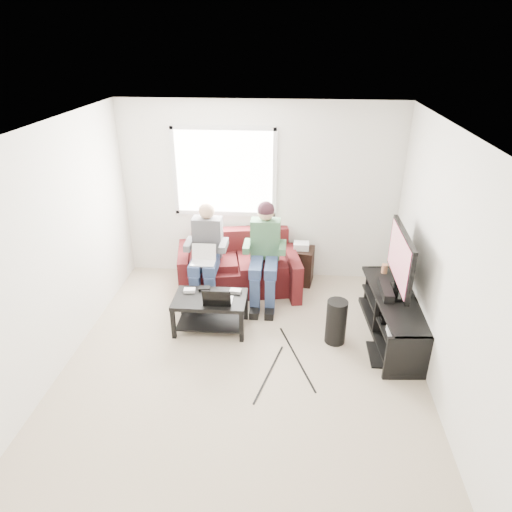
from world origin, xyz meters
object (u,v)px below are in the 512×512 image
object	(u,v)px
tv_stand	(394,319)
tv	(401,259)
sofa	(238,268)
end_table	(300,265)
coffee_table	(210,306)
subwoofer	(336,322)

from	to	relation	value
tv_stand	tv	world-z (taller)	tv
sofa	end_table	size ratio (longest dim) A/B	2.91
sofa	tv_stand	xyz separation A→B (m)	(2.04, -1.05, -0.06)
coffee_table	tv	bearing A→B (deg)	3.39
tv_stand	tv	size ratio (longest dim) A/B	1.52
coffee_table	subwoofer	bearing A→B (deg)	-5.36
tv	subwoofer	bearing A→B (deg)	-158.56
subwoofer	end_table	xyz separation A→B (m)	(-0.42, 1.45, 0.01)
tv	end_table	xyz separation A→B (m)	(-1.13, 1.17, -0.71)
coffee_table	tv_stand	distance (m)	2.26
tv_stand	subwoofer	xyz separation A→B (m)	(-0.71, -0.18, 0.04)
sofa	subwoofer	world-z (taller)	sofa
tv	end_table	distance (m)	1.78
tv	subwoofer	xyz separation A→B (m)	(-0.71, -0.28, -0.72)
sofa	end_table	xyz separation A→B (m)	(0.90, 0.23, -0.02)
coffee_table	tv_stand	size ratio (longest dim) A/B	0.54
tv_stand	end_table	size ratio (longest dim) A/B	2.60
end_table	sofa	bearing A→B (deg)	-165.95
coffee_table	tv_stand	xyz separation A→B (m)	(2.25, 0.03, -0.09)
tv	tv_stand	bearing A→B (deg)	-88.53
sofa	tv_stand	bearing A→B (deg)	-27.24
subwoofer	sofa	bearing A→B (deg)	137.22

